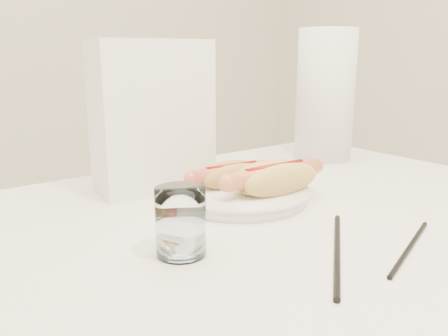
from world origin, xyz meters
TOP-DOWN VIEW (x-y plane):
  - table at (0.00, 0.00)m, footprint 1.20×0.80m
  - plate at (0.06, 0.08)m, footprint 0.27×0.27m
  - hotdog_left at (0.06, 0.10)m, footprint 0.17×0.08m
  - hotdog_right at (0.09, 0.03)m, footprint 0.20×0.08m
  - water_glass at (-0.14, -0.05)m, footprint 0.06×0.06m
  - chopstick_near at (0.02, -0.17)m, footprint 0.20×0.17m
  - chopstick_far at (0.11, -0.22)m, footprint 0.19×0.07m
  - napkin_box at (-0.03, 0.23)m, footprint 0.22×0.14m
  - navy_napkin at (0.09, 0.23)m, footprint 0.22×0.22m
  - paper_towel_roll at (0.43, 0.22)m, footprint 0.14×0.14m

SIDE VIEW (x-z plane):
  - table at x=0.00m, z-range 0.32..1.07m
  - chopstick_far at x=0.11m, z-range 0.75..0.76m
  - chopstick_near at x=0.02m, z-range 0.75..0.76m
  - navy_napkin at x=0.09m, z-range 0.75..0.76m
  - plate at x=0.06m, z-range 0.75..0.77m
  - hotdog_left at x=0.06m, z-range 0.77..0.81m
  - water_glass at x=-0.14m, z-range 0.75..0.84m
  - hotdog_right at x=0.09m, z-range 0.77..0.82m
  - napkin_box at x=-0.03m, z-range 0.75..1.03m
  - paper_towel_roll at x=0.43m, z-range 0.75..1.06m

